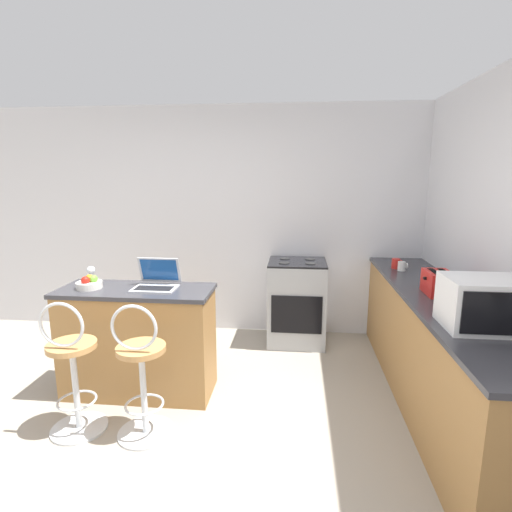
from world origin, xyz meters
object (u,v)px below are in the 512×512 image
Objects in this scene: bar_stool_near at (73,371)px; mug_blue at (450,281)px; bar_stool_far at (142,374)px; mug_red at (396,263)px; laptop at (157,280)px; wine_glass_short at (91,271)px; microwave at (486,304)px; fruit_bowl at (89,283)px; toaster at (438,283)px; mug_white at (402,266)px; stove_range at (297,302)px.

mug_blue reaches higher than bar_stool_near.
bar_stool_far is 2.61m from mug_red.
wine_glass_short is at bearing 170.42° from laptop.
mug_blue is at bearing -65.90° from mug_red.
microwave is at bearing -0.94° from bar_stool_near.
fruit_bowl is at bearing 168.20° from microwave.
toaster is 2.79m from fruit_bowl.
fruit_bowl is (-2.72, -0.90, -0.00)m from mug_white.
toaster is (2.16, 0.66, 0.54)m from bar_stool_far.
stove_range is at bearing 35.61° from fruit_bowl.
mug_red is 2.88m from wine_glass_short.
microwave is 1.72× the size of toaster.
bar_stool_far is (0.51, 0.00, 0.00)m from bar_stool_near.
fruit_bowl is at bearing -170.46° from laptop.
wine_glass_short reaches higher than mug_blue.
microwave reaches higher than mug_white.
laptop is 1.70m from stove_range.
bar_stool_near and bar_stool_far have the same top height.
microwave is at bearing -11.80° from fruit_bowl.
laptop is 1.71× the size of fruit_bowl.
fruit_bowl reaches higher than stove_range.
toaster is 0.29m from mug_blue.
mug_white is at bearing 114.62° from mug_blue.
mug_red is (2.14, 0.89, -0.01)m from laptop.
laptop is 2.39m from microwave.
bar_stool_near is 4.88× the size of fruit_bowl.
laptop is at bearing 163.42° from microwave.
mug_white reaches higher than bar_stool_near.
bar_stool_far is at bearing -46.09° from wine_glass_short.
microwave is at bearing -98.42° from mug_blue.
bar_stool_far is 7.25× the size of wine_glass_short.
microwave is 5.32× the size of mug_white.
stove_range is 9.25× the size of mug_red.
laptop is 2.54× the size of wine_glass_short.
mug_white is at bearing -69.19° from mug_red.
microwave is 3.49× the size of wine_glass_short.
laptop is 2.25m from toaster.
wine_glass_short is at bearing 113.41° from fruit_bowl.
stove_range is (1.07, 1.77, -0.01)m from bar_stool_far.
laptop reaches higher than bar_stool_far.
fruit_bowl is at bearing -173.41° from mug_blue.
mug_red is 0.99× the size of mug_blue.
mug_blue is (2.84, 0.89, 0.50)m from bar_stool_near.
toaster reaches higher than bar_stool_far.
bar_stool_far is at bearing -143.24° from mug_red.
fruit_bowl is 1.49× the size of wine_glass_short.
laptop reaches higher than fruit_bowl.
microwave reaches higher than stove_range.
toaster is 2.88m from wine_glass_short.
wine_glass_short is (-3.05, -0.15, 0.05)m from mug_blue.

